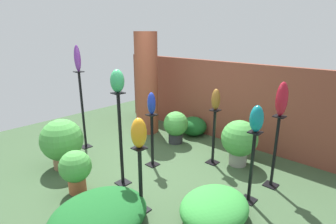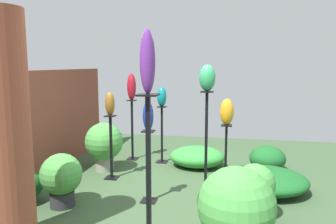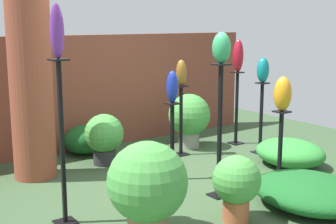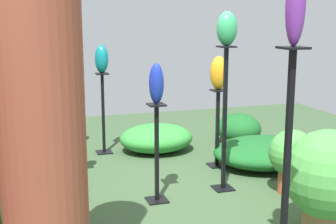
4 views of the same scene
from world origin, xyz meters
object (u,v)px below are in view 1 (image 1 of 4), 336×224
(art_vase_bronze, at_px, (216,99))
(art_vase_jade, at_px, (117,81))
(pedestal_ruby, at_px, (275,155))
(potted_plant_near_pillar, at_px, (176,125))
(art_vase_ruby, at_px, (282,99))
(potted_plant_walkway_edge, at_px, (62,141))
(pedestal_violet, at_px, (83,113))
(pedestal_bronze, at_px, (214,139))
(pedestal_teal, at_px, (251,171))
(art_vase_cobalt, at_px, (151,103))
(pedestal_cobalt, at_px, (152,143))
(art_vase_violet, at_px, (77,58))
(pedestal_jade, at_px, (121,144))
(art_vase_teal, at_px, (257,119))
(pedestal_amber, at_px, (141,183))
(potted_plant_front_right, at_px, (239,140))
(art_vase_amber, at_px, (139,133))
(potted_plant_back_center, at_px, (76,169))
(brick_pillar, at_px, (147,84))

(art_vase_bronze, height_order, art_vase_jade, art_vase_jade)
(pedestal_ruby, distance_m, potted_plant_near_pillar, 2.25)
(art_vase_ruby, bearing_deg, potted_plant_walkway_edge, -147.00)
(pedestal_violet, xyz_separation_m, art_vase_bronze, (2.36, 1.23, 0.47))
(pedestal_bronze, height_order, pedestal_teal, pedestal_teal)
(art_vase_ruby, height_order, art_vase_cobalt, art_vase_ruby)
(pedestal_cobalt, xyz_separation_m, art_vase_violet, (-1.60, -0.41, 1.41))
(pedestal_violet, relative_size, potted_plant_near_pillar, 2.28)
(pedestal_bronze, xyz_separation_m, pedestal_jade, (-0.66, -1.56, 0.22))
(art_vase_cobalt, bearing_deg, pedestal_bronze, 46.98)
(pedestal_teal, bearing_deg, pedestal_bronze, 149.06)
(art_vase_violet, xyz_separation_m, art_vase_teal, (3.38, 0.61, -0.61))
(art_vase_jade, bearing_deg, art_vase_ruby, 41.27)
(pedestal_amber, distance_m, art_vase_jade, 1.45)
(art_vase_cobalt, bearing_deg, art_vase_ruby, 23.29)
(pedestal_amber, relative_size, art_vase_ruby, 1.85)
(art_vase_cobalt, distance_m, potted_plant_front_right, 1.70)
(art_vase_violet, bearing_deg, pedestal_teal, 10.30)
(pedestal_amber, relative_size, pedestal_violet, 0.58)
(potted_plant_near_pillar, distance_m, potted_plant_walkway_edge, 2.31)
(pedestal_violet, bearing_deg, pedestal_ruby, 19.35)
(pedestal_teal, relative_size, art_vase_amber, 2.69)
(art_vase_jade, distance_m, art_vase_teal, 1.98)
(potted_plant_back_center, bearing_deg, pedestal_cobalt, 80.59)
(art_vase_jade, height_order, art_vase_cobalt, art_vase_jade)
(art_vase_jade, xyz_separation_m, art_vase_teal, (1.69, 0.95, -0.42))
(pedestal_amber, xyz_separation_m, art_vase_teal, (0.96, 1.20, 0.82))
(pedestal_ruby, height_order, art_vase_bronze, art_vase_bronze)
(art_vase_amber, bearing_deg, potted_plant_walkway_edge, -176.11)
(art_vase_ruby, bearing_deg, art_vase_jade, -138.73)
(brick_pillar, bearing_deg, art_vase_ruby, -5.52)
(pedestal_bronze, bearing_deg, potted_plant_walkway_edge, -133.89)
(pedestal_bronze, height_order, pedestal_cobalt, pedestal_bronze)
(art_vase_jade, relative_size, potted_plant_near_pillar, 0.48)
(pedestal_violet, height_order, art_vase_amber, pedestal_violet)
(potted_plant_front_right, xyz_separation_m, potted_plant_near_pillar, (-1.50, -0.02, -0.09))
(pedestal_bronze, xyz_separation_m, potted_plant_front_right, (0.37, 0.27, 0.01))
(pedestal_violet, bearing_deg, potted_plant_near_pillar, 50.17)
(art_vase_amber, bearing_deg, art_vase_jade, 161.21)
(art_vase_jade, distance_m, potted_plant_front_right, 2.41)
(brick_pillar, distance_m, pedestal_amber, 3.10)
(brick_pillar, xyz_separation_m, art_vase_cobalt, (1.33, -1.11, -0.01))
(art_vase_teal, bearing_deg, pedestal_cobalt, -173.60)
(pedestal_amber, height_order, pedestal_ruby, pedestal_ruby)
(pedestal_bronze, xyz_separation_m, art_vase_teal, (1.02, -0.61, 0.77))
(pedestal_bronze, xyz_separation_m, art_vase_cobalt, (-0.76, -0.81, 0.70))
(art_vase_jade, bearing_deg, pedestal_amber, -18.79)
(pedestal_bronze, relative_size, art_vase_cobalt, 2.66)
(art_vase_bronze, relative_size, potted_plant_back_center, 0.56)
(pedestal_amber, relative_size, potted_plant_back_center, 1.40)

